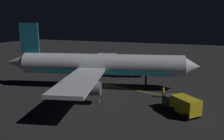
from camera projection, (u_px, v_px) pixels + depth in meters
ground_plane at (102, 88)px, 42.32m from camera, size 180.00×180.00×0.20m
apron_guide_stripe at (124, 88)px, 41.83m from camera, size 4.69×20.37×0.01m
airliner at (99, 65)px, 41.48m from camera, size 34.70×35.97×11.89m
baggage_truck at (182, 105)px, 30.00m from camera, size 5.27×5.39×2.45m
catering_truck at (127, 71)px, 50.31m from camera, size 3.88×6.63×2.46m
ground_crew_worker at (163, 92)px, 36.53m from camera, size 0.40×0.40×1.74m
traffic_cone_near_left at (99, 100)px, 34.56m from camera, size 0.50×0.50×0.55m
traffic_cone_near_right at (138, 88)px, 40.93m from camera, size 0.50×0.50×0.55m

